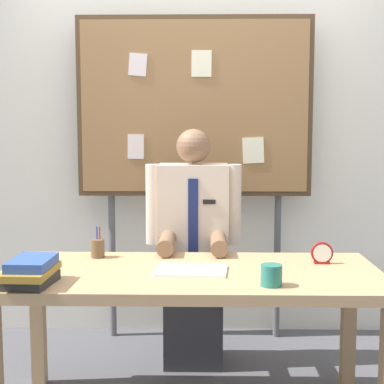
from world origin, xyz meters
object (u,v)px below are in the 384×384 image
object	(u,v)px
person	(193,257)
open_notebook	(190,270)
book_stack	(31,272)
coffee_mug	(271,275)
bulletin_board	(195,111)
desk_clock	(322,254)
pen_holder	(98,248)
desk	(191,287)

from	to	relation	value
person	open_notebook	world-z (taller)	person
book_stack	coffee_mug	bearing A→B (deg)	0.20
bulletin_board	person	bearing A→B (deg)	-89.99
open_notebook	desk_clock	xyz separation A→B (m)	(0.65, 0.17, 0.04)
person	open_notebook	bearing A→B (deg)	-90.30
person	book_stack	distance (m)	1.14
person	pen_holder	xyz separation A→B (m)	(-0.49, -0.38, 0.13)
open_notebook	coffee_mug	world-z (taller)	coffee_mug
person	bulletin_board	size ratio (longest dim) A/B	0.66
desk	bulletin_board	distance (m)	1.35
desk_clock	bulletin_board	bearing A→B (deg)	125.60
bulletin_board	book_stack	world-z (taller)	bulletin_board
desk	coffee_mug	xyz separation A→B (m)	(0.35, -0.26, 0.13)
person	book_stack	bearing A→B (deg)	-127.08
desk	desk_clock	xyz separation A→B (m)	(0.64, 0.15, 0.13)
pen_holder	desk	bearing A→B (deg)	-28.21
desk	person	distance (m)	0.64
pen_holder	desk_clock	bearing A→B (deg)	-5.74
bulletin_board	coffee_mug	bearing A→B (deg)	-75.16
desk_clock	coffee_mug	bearing A→B (deg)	-126.21
desk	open_notebook	bearing A→B (deg)	-99.77
coffee_mug	pen_holder	size ratio (longest dim) A/B	0.57
desk	open_notebook	size ratio (longest dim) A/B	5.39
bulletin_board	desk_clock	bearing A→B (deg)	-54.40
person	bulletin_board	bearing A→B (deg)	90.01
person	pen_holder	bearing A→B (deg)	-142.48
person	coffee_mug	size ratio (longest dim) A/B	15.05
book_stack	pen_holder	xyz separation A→B (m)	(0.19, 0.52, -0.01)
bulletin_board	desk_clock	distance (m)	1.32
bulletin_board	coffee_mug	world-z (taller)	bulletin_board
coffee_mug	open_notebook	bearing A→B (deg)	145.73
person	desk	bearing A→B (deg)	-90.00
coffee_mug	pen_holder	distance (m)	0.98
desk	desk_clock	bearing A→B (deg)	13.00
bulletin_board	pen_holder	size ratio (longest dim) A/B	13.07
desk	coffee_mug	world-z (taller)	coffee_mug
person	book_stack	world-z (taller)	person
person	bulletin_board	xyz separation A→B (m)	(-0.00, 0.41, 0.85)
book_stack	pen_holder	world-z (taller)	pen_holder
person	open_notebook	xyz separation A→B (m)	(-0.00, -0.66, 0.09)
person	pen_holder	distance (m)	0.63
desk	pen_holder	xyz separation A→B (m)	(-0.49, 0.26, 0.13)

